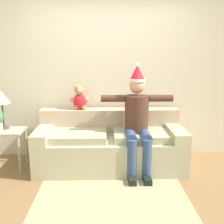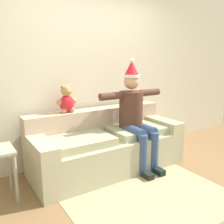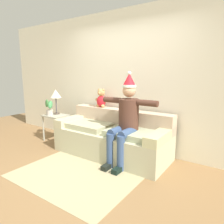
# 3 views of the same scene
# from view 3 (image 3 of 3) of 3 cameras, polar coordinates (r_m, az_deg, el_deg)

# --- Properties ---
(ground_plane) EXTENTS (10.00, 10.00, 0.00)m
(ground_plane) POSITION_cam_3_polar(r_m,az_deg,el_deg) (3.25, -10.72, -17.14)
(ground_plane) COLOR olive
(back_wall) EXTENTS (7.00, 0.10, 2.70)m
(back_wall) POSITION_cam_3_polar(r_m,az_deg,el_deg) (4.10, 4.26, 8.56)
(back_wall) COLOR beige
(back_wall) RESTS_ON ground_plane
(couch) EXTENTS (2.13, 0.87, 0.82)m
(couch) POSITION_cam_3_polar(r_m,az_deg,el_deg) (3.85, 0.08, -7.01)
(couch) COLOR #B5B290
(couch) RESTS_ON ground_plane
(person_seated) EXTENTS (1.02, 0.77, 1.54)m
(person_seated) POSITION_cam_3_polar(r_m,az_deg,el_deg) (3.40, 3.85, -1.53)
(person_seated) COLOR #4E2E23
(person_seated) RESTS_ON ground_plane
(teddy_bear) EXTENTS (0.29, 0.17, 0.38)m
(teddy_bear) POSITION_cam_3_polar(r_m,az_deg,el_deg) (4.18, -3.03, 3.66)
(teddy_bear) COLOR red
(teddy_bear) RESTS_ON couch
(side_table) EXTENTS (0.50, 0.41, 0.59)m
(side_table) POSITION_cam_3_polar(r_m,az_deg,el_deg) (4.75, -15.39, -2.08)
(side_table) COLOR #A8A692
(side_table) RESTS_ON ground_plane
(table_lamp) EXTENTS (0.24, 0.24, 0.56)m
(table_lamp) POSITION_cam_3_polar(r_m,az_deg,el_deg) (4.75, -15.38, 4.61)
(table_lamp) COLOR brown
(table_lamp) RESTS_ON side_table
(potted_plant) EXTENTS (0.21, 0.20, 0.37)m
(potted_plant) POSITION_cam_3_polar(r_m,az_deg,el_deg) (4.69, -17.01, 1.14)
(potted_plant) COLOR #B2AAA0
(potted_plant) RESTS_ON side_table
(area_rug) EXTENTS (1.81, 1.23, 0.01)m
(area_rug) POSITION_cam_3_polar(r_m,az_deg,el_deg) (3.25, -10.72, -17.08)
(area_rug) COLOR tan
(area_rug) RESTS_ON ground_plane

